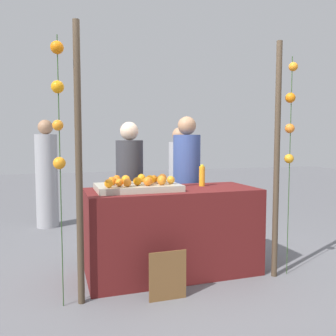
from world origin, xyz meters
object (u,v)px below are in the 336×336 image
at_px(orange_1, 109,183).
at_px(chalkboard_sign, 167,276).
at_px(stall_counter, 173,231).
at_px(vendor_right, 187,189).
at_px(vendor_left, 130,194).
at_px(juice_bottle, 202,176).
at_px(orange_0, 163,178).

bearing_deg(orange_1, chalkboard_sign, -42.03).
height_order(stall_counter, vendor_right, vendor_right).
xyz_separation_m(stall_counter, chalkboard_sign, (-0.24, -0.57, -0.23)).
bearing_deg(vendor_left, orange_1, -113.49).
bearing_deg(chalkboard_sign, juice_bottle, 47.99).
xyz_separation_m(juice_bottle, vendor_left, (-0.67, 0.56, -0.25)).
xyz_separation_m(stall_counter, orange_1, (-0.67, -0.18, 0.54)).
bearing_deg(vendor_right, orange_1, -142.49).
distance_m(orange_1, vendor_left, 0.95).
bearing_deg(vendor_right, vendor_left, 178.12).
relative_size(orange_1, chalkboard_sign, 0.19).
xyz_separation_m(orange_1, vendor_left, (0.37, 0.84, -0.24)).
bearing_deg(stall_counter, orange_0, 115.10).
xyz_separation_m(stall_counter, vendor_left, (-0.30, 0.67, 0.30)).
relative_size(stall_counter, vendor_right, 1.04).
bearing_deg(juice_bottle, orange_0, 176.18).
xyz_separation_m(stall_counter, juice_bottle, (0.37, 0.11, 0.54)).
xyz_separation_m(stall_counter, vendor_right, (0.40, 0.64, 0.33)).
xyz_separation_m(juice_bottle, chalkboard_sign, (-0.61, -0.67, -0.77)).
relative_size(orange_0, chalkboard_sign, 0.19).
relative_size(orange_0, orange_1, 1.02).
bearing_deg(orange_0, orange_1, -152.48).
height_order(orange_0, vendor_right, vendor_right).
height_order(stall_counter, juice_bottle, juice_bottle).
height_order(juice_bottle, vendor_right, vendor_right).
height_order(orange_1, chalkboard_sign, orange_1).
bearing_deg(juice_bottle, vendor_right, 86.68).
height_order(stall_counter, chalkboard_sign, stall_counter).
relative_size(stall_counter, vendor_left, 1.09).
bearing_deg(vendor_left, stall_counter, -65.61).
relative_size(orange_1, vendor_right, 0.05).
bearing_deg(chalkboard_sign, vendor_right, 62.17).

